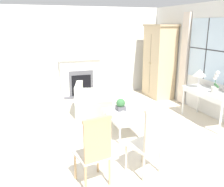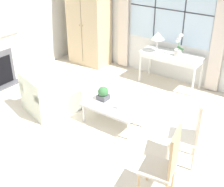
# 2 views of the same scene
# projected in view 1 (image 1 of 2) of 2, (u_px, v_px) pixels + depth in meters

# --- Properties ---
(ground_plane) EXTENTS (14.00, 14.00, 0.00)m
(ground_plane) POSITION_uv_depth(u_px,v_px,m) (97.00, 132.00, 5.43)
(ground_plane) COLOR beige
(wall_back_windowed) EXTENTS (7.20, 0.14, 2.80)m
(wall_back_windowed) POSITION_uv_depth(u_px,v_px,m) (217.00, 62.00, 6.01)
(wall_back_windowed) COLOR silver
(wall_back_windowed) RESTS_ON ground_plane
(wall_left) EXTENTS (0.06, 7.20, 2.80)m
(wall_left) POSITION_uv_depth(u_px,v_px,m) (88.00, 52.00, 8.00)
(wall_left) COLOR silver
(wall_left) RESTS_ON ground_plane
(fireplace) EXTENTS (0.34, 1.37, 2.27)m
(fireplace) POSITION_uv_depth(u_px,v_px,m) (80.00, 74.00, 7.97)
(fireplace) COLOR #515156
(fireplace) RESTS_ON ground_plane
(armoire) EXTENTS (1.12, 0.67, 2.27)m
(armoire) POSITION_uv_depth(u_px,v_px,m) (159.00, 61.00, 7.86)
(armoire) COLOR tan
(armoire) RESTS_ON ground_plane
(console_table) EXTENTS (1.41, 0.55, 0.77)m
(console_table) POSITION_uv_depth(u_px,v_px,m) (210.00, 95.00, 5.82)
(console_table) COLOR white
(console_table) RESTS_ON ground_plane
(table_lamp) EXTENTS (0.32, 0.32, 0.46)m
(table_lamp) POSITION_uv_depth(u_px,v_px,m) (200.00, 73.00, 6.00)
(table_lamp) COLOR silver
(table_lamp) RESTS_ON console_table
(potted_orchid) EXTENTS (0.21, 0.16, 0.51)m
(potted_orchid) POSITION_uv_depth(u_px,v_px,m) (215.00, 84.00, 5.61)
(potted_orchid) COLOR #BCB7AD
(potted_orchid) RESTS_ON console_table
(armchair_upholstered) EXTENTS (1.09, 1.13, 0.80)m
(armchair_upholstered) POSITION_uv_depth(u_px,v_px,m) (93.00, 103.00, 6.49)
(armchair_upholstered) COLOR beige
(armchair_upholstered) RESTS_ON ground_plane
(side_chair_wooden) EXTENTS (0.57, 0.57, 1.13)m
(side_chair_wooden) POSITION_uv_depth(u_px,v_px,m) (149.00, 138.00, 3.76)
(side_chair_wooden) COLOR white
(side_chair_wooden) RESTS_ON ground_plane
(accent_chair_wooden) EXTENTS (0.52, 0.52, 1.09)m
(accent_chair_wooden) POSITION_uv_depth(u_px,v_px,m) (95.00, 149.00, 3.49)
(accent_chair_wooden) COLOR beige
(accent_chair_wooden) RESTS_ON ground_plane
(coffee_table) EXTENTS (1.11, 0.58, 0.41)m
(coffee_table) POSITION_uv_depth(u_px,v_px,m) (122.00, 116.00, 5.33)
(coffee_table) COLOR silver
(coffee_table) RESTS_ON ground_plane
(potted_plant_small) EXTENTS (0.20, 0.20, 0.27)m
(potted_plant_small) POSITION_uv_depth(u_px,v_px,m) (121.00, 105.00, 5.55)
(potted_plant_small) COLOR #4C4C51
(potted_plant_small) RESTS_ON coffee_table
(pillar_candle) EXTENTS (0.10, 0.10, 0.15)m
(pillar_candle) POSITION_uv_depth(u_px,v_px,m) (123.00, 115.00, 5.14)
(pillar_candle) COLOR silver
(pillar_candle) RESTS_ON coffee_table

